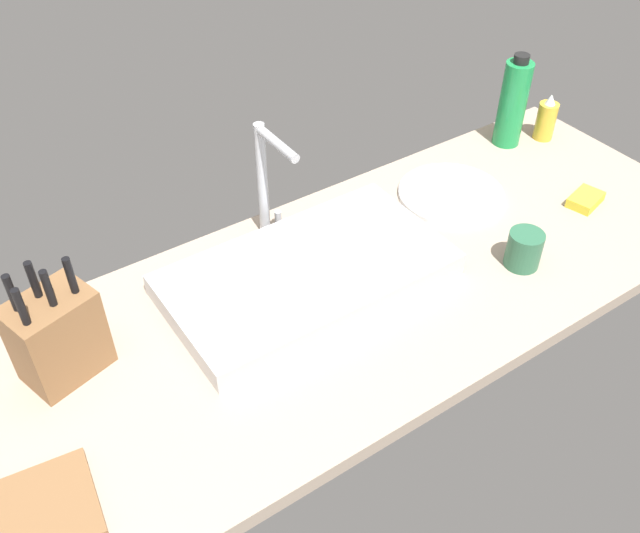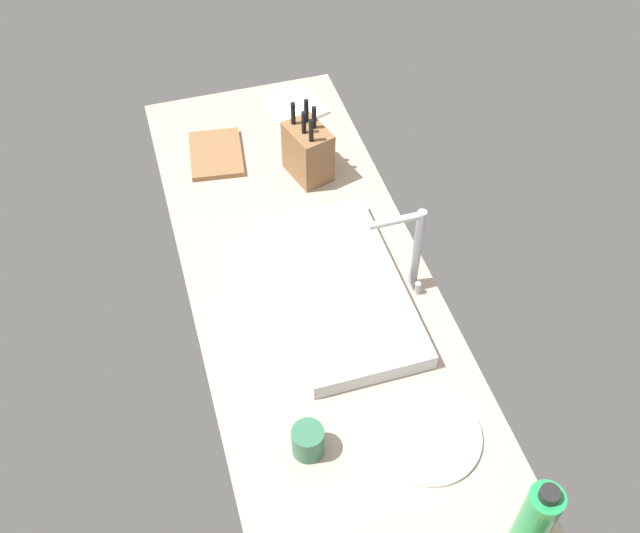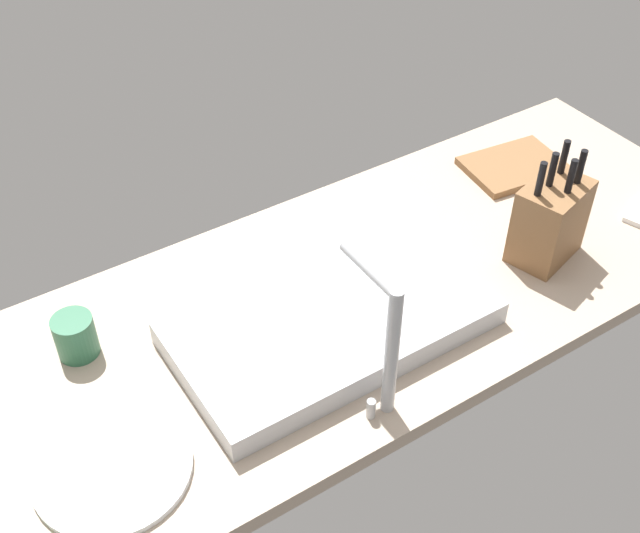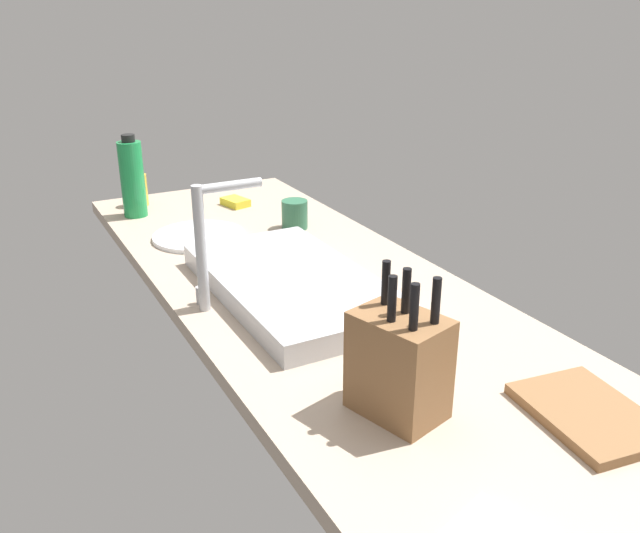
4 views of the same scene
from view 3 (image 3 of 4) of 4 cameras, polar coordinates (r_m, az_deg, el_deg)
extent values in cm
cube|color=tan|center=(160.14, -0.26, -3.48)|extent=(197.14, 66.44, 3.50)
cube|color=#B7BABF|center=(152.84, 0.78, -3.97)|extent=(59.30, 32.18, 5.00)
cylinder|color=#B7BABF|center=(132.63, 5.06, -6.09)|extent=(2.40, 2.40, 27.88)
cylinder|color=#B7BABF|center=(127.40, 3.51, -0.22)|extent=(2.00, 14.07, 2.00)
cylinder|color=#B7BABF|center=(140.28, 3.60, -9.96)|extent=(1.60, 1.60, 4.00)
cube|color=brown|center=(172.08, 15.82, 3.05)|extent=(17.03, 14.03, 17.38)
cylinder|color=black|center=(169.34, 16.78, 7.39)|extent=(1.73, 1.73, 7.47)
cylinder|color=black|center=(167.43, 17.86, 6.70)|extent=(1.73, 1.73, 7.47)
cylinder|color=black|center=(164.99, 16.03, 6.57)|extent=(1.73, 1.73, 7.47)
cylinder|color=black|center=(164.13, 17.24, 6.08)|extent=(1.73, 1.73, 7.47)
cylinder|color=black|center=(161.73, 15.25, 5.96)|extent=(1.73, 1.73, 7.47)
cube|color=brown|center=(200.57, 13.46, 6.87)|extent=(24.69, 19.20, 1.80)
cylinder|color=white|center=(138.80, -14.38, -13.56)|extent=(25.91, 25.91, 1.20)
cylinder|color=#2D6647|center=(154.69, -16.82, -4.71)|extent=(7.60, 7.60, 8.37)
camera|label=1|loc=(2.17, 0.62, 38.90)|focal=39.58mm
camera|label=2|loc=(1.52, -78.49, 34.61)|focal=42.05mm
camera|label=4|loc=(1.94, 48.52, 14.07)|focal=37.73mm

